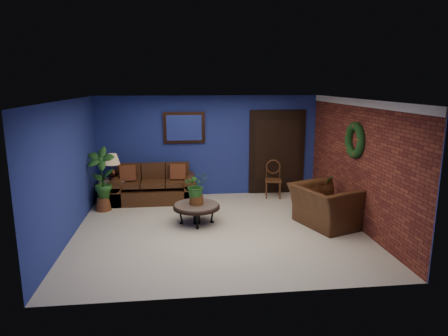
{
  "coord_description": "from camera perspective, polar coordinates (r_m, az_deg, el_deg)",
  "views": [
    {
      "loc": [
        -0.75,
        -7.35,
        2.81
      ],
      "look_at": [
        0.16,
        0.55,
        1.1
      ],
      "focal_mm": 32.0,
      "sensor_mm": 36.0,
      "label": 1
    }
  ],
  "objects": [
    {
      "name": "wall_left",
      "position": [
        7.78,
        -21.35,
        -0.28
      ],
      "size": [
        0.04,
        5.0,
        2.5
      ],
      "primitive_type": "cube",
      "color": "navy",
      "rests_on": "ground"
    },
    {
      "name": "tall_plant",
      "position": [
        9.19,
        -17.08,
        -1.24
      ],
      "size": [
        0.69,
        0.54,
        1.43
      ],
      "color": "brown",
      "rests_on": "ground"
    },
    {
      "name": "crown_molding",
      "position": [
        8.14,
        18.88,
        8.82
      ],
      "size": [
        0.03,
        5.0,
        0.14
      ],
      "primitive_type": "cube",
      "color": "white",
      "rests_on": "wall_right_brick"
    },
    {
      "name": "ceiling",
      "position": [
        7.4,
        -0.78,
        9.74
      ],
      "size": [
        5.5,
        5.0,
        0.02
      ],
      "primitive_type": "cube",
      "color": "silver",
      "rests_on": "wall_back"
    },
    {
      "name": "side_chair",
      "position": [
        10.02,
        7.04,
        -1.17
      ],
      "size": [
        0.46,
        0.46,
        0.92
      ],
      "rotation": [
        0.0,
        0.0,
        -0.2
      ],
      "color": "#552C18",
      "rests_on": "ground"
    },
    {
      "name": "wall_back",
      "position": [
        10.0,
        -2.22,
        3.16
      ],
      "size": [
        5.5,
        0.04,
        2.5
      ],
      "primitive_type": "cube",
      "color": "navy",
      "rests_on": "ground"
    },
    {
      "name": "floor",
      "position": [
        7.91,
        -0.73,
        -8.68
      ],
      "size": [
        5.5,
        5.5,
        0.0
      ],
      "primitive_type": "plane",
      "color": "beige",
      "rests_on": "ground"
    },
    {
      "name": "wall_mirror",
      "position": [
        9.87,
        -5.72,
        5.74
      ],
      "size": [
        1.02,
        0.06,
        0.77
      ],
      "primitive_type": "cube",
      "color": "#3F2212",
      "rests_on": "wall_back"
    },
    {
      "name": "sofa",
      "position": [
        9.78,
        -9.98,
        -2.94
      ],
      "size": [
        2.02,
        0.87,
        0.91
      ],
      "color": "#482514",
      "rests_on": "ground"
    },
    {
      "name": "closet_door",
      "position": [
        10.29,
        7.58,
        2.18
      ],
      "size": [
        1.44,
        0.06,
        2.18
      ],
      "primitive_type": "cube",
      "color": "black",
      "rests_on": "wall_back"
    },
    {
      "name": "coffee_table",
      "position": [
        8.1,
        -3.95,
        -5.57
      ],
      "size": [
        0.95,
        0.95,
        0.41
      ],
      "rotation": [
        0.0,
        0.0,
        0.12
      ],
      "color": "#4D4843",
      "rests_on": "ground"
    },
    {
      "name": "coffee_plant",
      "position": [
        7.99,
        -3.99,
        -2.7
      ],
      "size": [
        0.53,
        0.47,
        0.67
      ],
      "color": "brown",
      "rests_on": "coffee_table"
    },
    {
      "name": "end_table",
      "position": [
        9.82,
        -15.48,
        -2.35
      ],
      "size": [
        0.61,
        0.61,
        0.56
      ],
      "color": "#4D4843",
      "rests_on": "ground"
    },
    {
      "name": "wall_right_brick",
      "position": [
        8.29,
        18.51,
        0.66
      ],
      "size": [
        0.04,
        5.0,
        2.5
      ],
      "primitive_type": "cube",
      "color": "maroon",
      "rests_on": "ground"
    },
    {
      "name": "armchair",
      "position": [
        8.22,
        14.44,
        -5.26
      ],
      "size": [
        1.45,
        1.55,
        0.81
      ],
      "primitive_type": "imported",
      "rotation": [
        0.0,
        0.0,
        1.92
      ],
      "color": "#482514",
      "rests_on": "ground"
    },
    {
      "name": "wreath",
      "position": [
        8.24,
        18.2,
        3.79
      ],
      "size": [
        0.16,
        0.72,
        0.72
      ],
      "primitive_type": "torus",
      "rotation": [
        0.0,
        1.57,
        0.0
      ],
      "color": "black",
      "rests_on": "wall_right_brick"
    },
    {
      "name": "floor_plant",
      "position": [
        8.87,
        14.14,
        -3.62
      ],
      "size": [
        0.47,
        0.42,
        0.87
      ],
      "color": "brown",
      "rests_on": "ground"
    },
    {
      "name": "table_lamp",
      "position": [
        9.71,
        -15.66,
        0.61
      ],
      "size": [
        0.36,
        0.36,
        0.59
      ],
      "color": "#3F2212",
      "rests_on": "end_table"
    }
  ]
}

